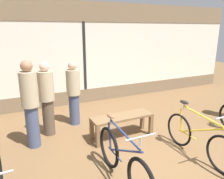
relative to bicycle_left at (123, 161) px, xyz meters
name	(u,v)px	position (x,y,z in m)	size (l,w,h in m)	color
ground_plane	(155,164)	(0.78, 0.19, -0.39)	(24.00, 24.00, 0.00)	brown
shop_back_wall	(84,53)	(0.78, 4.07, 1.24)	(12.00, 0.08, 3.20)	#7A664C
bicycle_left	(123,161)	(0.00, 0.00, 0.00)	(0.46, 1.78, 1.05)	black
bicycle_right	(198,138)	(1.64, 0.04, -0.01)	(0.46, 1.75, 1.02)	black
display_bench	(122,120)	(0.72, 1.36, 0.03)	(1.40, 0.44, 0.52)	brown
customer_near_rack	(74,92)	(-0.04, 2.53, 0.45)	(0.48, 0.48, 1.62)	#424C6B
customer_by_window	(30,103)	(-1.13, 1.80, 0.57)	(0.37, 0.37, 1.82)	#424C6B
customer_mid_floor	(47,97)	(-0.74, 2.22, 0.50)	(0.39, 0.39, 1.70)	brown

